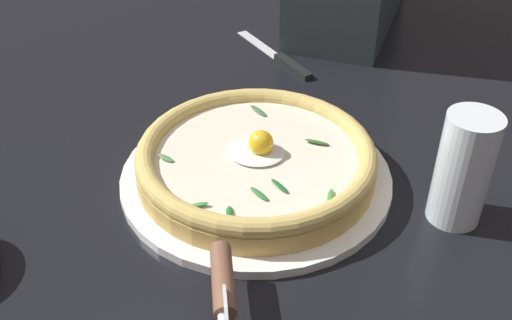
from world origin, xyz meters
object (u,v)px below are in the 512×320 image
(table_knife, at_px, (283,60))
(drinking_glass, at_px, (462,177))
(pizza, at_px, (256,159))
(pizza_cutter, at_px, (224,297))

(table_knife, xyz_separation_m, drinking_glass, (0.29, -0.33, 0.06))
(pizza, bearing_deg, pizza_cutter, -80.94)
(table_knife, bearing_deg, drinking_glass, -48.51)
(pizza, distance_m, drinking_glass, 0.25)
(drinking_glass, bearing_deg, table_knife, 131.49)
(pizza_cutter, bearing_deg, pizza, 99.06)
(pizza_cutter, distance_m, drinking_glass, 0.31)
(drinking_glass, bearing_deg, pizza_cutter, -131.98)
(table_knife, bearing_deg, pizza, -81.60)
(pizza, xyz_separation_m, pizza_cutter, (0.04, -0.23, 0.01))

